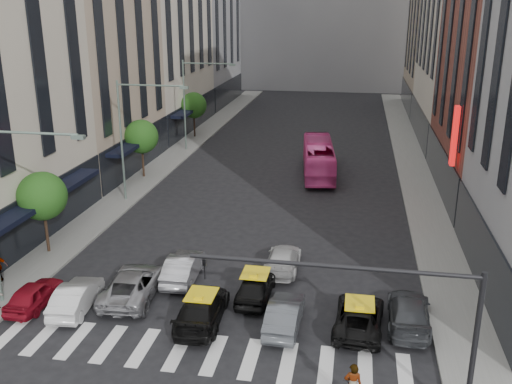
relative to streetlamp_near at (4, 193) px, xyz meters
The scene contains 25 objects.
ground 12.32m from the streetlamp_near, 21.72° to the right, with size 160.00×160.00×0.00m, color black.
sidewalk_left 26.69m from the streetlamp_near, 93.21° to the left, with size 3.00×96.00×0.15m, color slate.
sidewalk_right 34.27m from the streetlamp_near, 50.35° to the left, with size 3.00×96.00×0.15m, color slate.
building_left_b 25.72m from the streetlamp_near, 106.16° to the left, with size 8.00×16.00×24.00m, color tan.
building_right_d 67.22m from the streetlamp_near, 66.09° to the left, with size 8.00×18.00×28.00m, color tan.
tree_near 6.65m from the streetlamp_near, 106.32° to the left, with size 2.88×2.88×4.95m.
tree_mid 22.18m from the streetlamp_near, 94.56° to the left, with size 2.88×2.88×4.95m.
tree_far 38.11m from the streetlamp_near, 92.65° to the left, with size 2.88×2.88×4.95m.
streetlamp_near is the anchor object (origin of this frame).
streetlamp_mid 16.00m from the streetlamp_near, 90.00° to the left, with size 5.38×0.25×9.00m.
streetlamp_far 32.00m from the streetlamp_near, 90.00° to the left, with size 5.38×0.25×9.00m.
traffic_signal 18.48m from the streetlamp_near, 15.74° to the right, with size 10.10×0.20×6.00m.
liberty_sign 27.73m from the streetlamp_near, 35.24° to the left, with size 0.30×0.70×4.00m.
car_red 5.33m from the streetlamp_near, ahead, with size 1.52×3.79×1.29m, color maroon.
car_white_front 6.04m from the streetlamp_near, ahead, with size 1.47×4.20×1.39m, color silver.
car_silver 7.64m from the streetlamp_near, 18.20° to the left, with size 2.45×5.32×1.48m, color gray.
taxi_left 10.77m from the streetlamp_near, ahead, with size 2.01×4.96×1.44m, color black.
taxi_center 12.93m from the streetlamp_near, 13.15° to the left, with size 1.66×4.13×1.41m, color black.
car_grey_mid 14.33m from the streetlamp_near, ahead, with size 1.46×4.18×1.38m, color #45494D.
taxi_right 17.56m from the streetlamp_near, ahead, with size 2.15×4.67×1.30m, color black.
car_grey_curb 19.79m from the streetlamp_near, ahead, with size 1.93×4.75×1.38m, color #36383C.
car_row2_left 9.84m from the streetlamp_near, 29.61° to the left, with size 1.54×4.42×1.46m, color #A8A8AD.
car_row2_right 14.92m from the streetlamp_near, 26.67° to the left, with size 1.79×4.39×1.27m, color silver.
bus 29.19m from the streetlamp_near, 63.12° to the left, with size 2.47×10.58×2.95m, color #EB4599.
rider 17.75m from the streetlamp_near, 17.15° to the right, with size 0.66×0.43×1.80m, color gray.
Camera 1 is at (6.07, -18.92, 14.34)m, focal length 40.00 mm.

